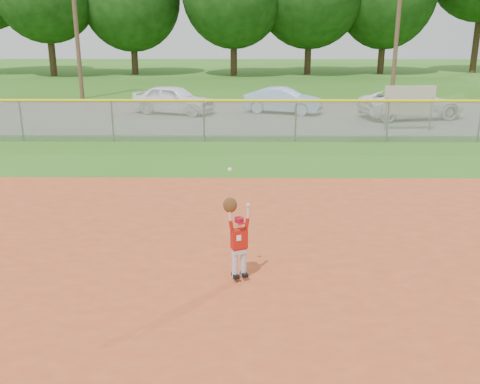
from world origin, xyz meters
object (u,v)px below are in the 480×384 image
Objects in this scene: car_white_b at (411,104)px; sponsor_sign at (409,101)px; ballplayer at (238,238)px; car_white_a at (174,99)px; car_blue at (283,100)px.

sponsor_sign is (-1.01, -3.01, 0.52)m from car_white_b.
ballplayer reaches higher than sponsor_sign.
car_white_a is 0.84× the size of car_white_b.
car_white_b is at bearing 71.39° from sponsor_sign.
car_blue is at bearing 136.81° from sponsor_sign.
car_blue is 0.78× the size of car_white_b.
sponsor_sign reaches higher than car_blue.
car_blue is 17.86m from ballplayer.
car_white_b is 2.30× the size of sponsor_sign.
car_white_a is at bearing 156.94° from sponsor_sign.
car_blue is at bearing 83.77° from ballplayer.
ballplayer is (-7.66, -16.33, 0.11)m from car_white_b.
ballplayer is (-6.65, -13.33, -0.40)m from sponsor_sign.
car_blue is at bearing -69.50° from car_white_a.
car_white_a reaches higher than car_white_b.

